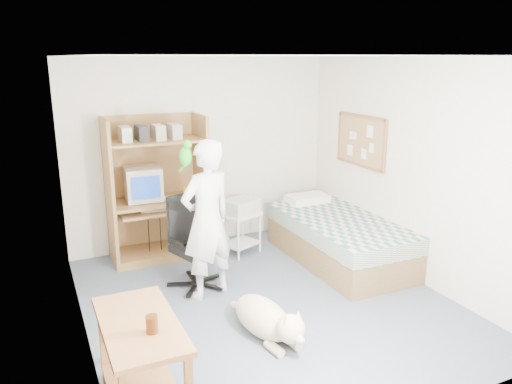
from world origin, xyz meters
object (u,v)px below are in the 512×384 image
dog (267,319)px  side_desk (142,355)px  office_chair (193,254)px  printer_cart (241,227)px  computer_hutch (157,194)px  bed (338,239)px  person (207,220)px

dog → side_desk: bearing=-164.5°
side_desk → office_chair: bearing=62.7°
side_desk → office_chair: size_ratio=0.98×
side_desk → printer_cart: bearing=54.3°
side_desk → office_chair: 2.14m
side_desk → computer_hutch: bearing=73.9°
computer_hutch → side_desk: (-0.85, -2.94, -0.33)m
bed → person: bearing=-173.1°
computer_hutch → dog: 2.47m
printer_cart → dog: bearing=-129.4°
bed → side_desk: size_ratio=2.02×
bed → person: size_ratio=1.19×
bed → computer_hutch: bearing=150.7°
computer_hutch → office_chair: (0.13, -1.04, -0.46)m
computer_hutch → person: 1.36m
dog → printer_cart: (0.58, 1.97, 0.18)m
office_chair → person: size_ratio=0.60×
person → office_chair: bearing=-96.0°
side_desk → printer_cart: (1.83, 2.55, -0.13)m
side_desk → person: size_ratio=0.59×
computer_hutch → bed: (2.00, -1.12, -0.53)m
printer_cart → person: bearing=-152.4°
dog → person: bearing=91.6°
side_desk → dog: (1.25, 0.58, -0.31)m
bed → office_chair: 1.87m
side_desk → dog: side_desk is taller
computer_hutch → printer_cart: computer_hutch is taller
side_desk → printer_cart: size_ratio=1.76×
bed → side_desk: bearing=-147.5°
side_desk → person: (1.05, 1.60, 0.36)m
office_chair → computer_hutch: bearing=78.7°
person → dog: size_ratio=1.53×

